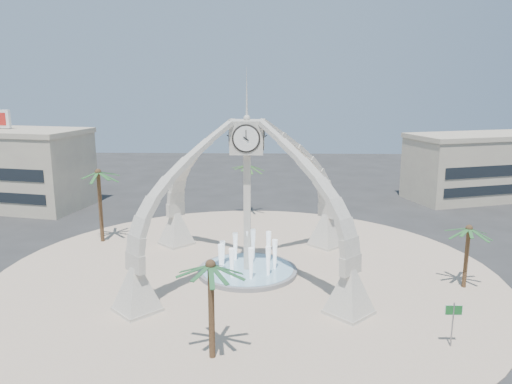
{
  "coord_description": "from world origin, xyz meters",
  "views": [
    {
      "loc": [
        1.85,
        -37.87,
        15.07
      ],
      "look_at": [
        0.63,
        2.0,
        6.31
      ],
      "focal_mm": 35.0,
      "sensor_mm": 36.0,
      "label": 1
    }
  ],
  "objects_px": {
    "fountain": "(247,270)",
    "palm_east": "(469,229)",
    "palm_west": "(98,173)",
    "street_sign": "(453,316)",
    "palm_north": "(248,166)",
    "clock_tower": "(247,195)",
    "palm_south": "(210,266)"
  },
  "relations": [
    {
      "from": "palm_west",
      "to": "street_sign",
      "type": "distance_m",
      "value": 33.16
    },
    {
      "from": "palm_south",
      "to": "fountain",
      "type": "bearing_deg",
      "value": 83.85
    },
    {
      "from": "palm_east",
      "to": "street_sign",
      "type": "distance_m",
      "value": 9.98
    },
    {
      "from": "clock_tower",
      "to": "palm_east",
      "type": "xyz_separation_m",
      "value": [
        16.39,
        -2.35,
        -1.91
      ]
    },
    {
      "from": "palm_east",
      "to": "palm_south",
      "type": "relative_size",
      "value": 0.85
    },
    {
      "from": "palm_east",
      "to": "palm_north",
      "type": "height_order",
      "value": "palm_north"
    },
    {
      "from": "clock_tower",
      "to": "palm_east",
      "type": "height_order",
      "value": "clock_tower"
    },
    {
      "from": "palm_north",
      "to": "street_sign",
      "type": "distance_m",
      "value": 32.16
    },
    {
      "from": "clock_tower",
      "to": "palm_west",
      "type": "bearing_deg",
      "value": 151.51
    },
    {
      "from": "palm_north",
      "to": "palm_south",
      "type": "height_order",
      "value": "palm_north"
    },
    {
      "from": "palm_north",
      "to": "fountain",
      "type": "bearing_deg",
      "value": -87.48
    },
    {
      "from": "clock_tower",
      "to": "fountain",
      "type": "xyz_separation_m",
      "value": [
        0.0,
        0.0,
        -6.2
      ]
    },
    {
      "from": "palm_east",
      "to": "palm_west",
      "type": "distance_m",
      "value": 32.52
    },
    {
      "from": "street_sign",
      "to": "fountain",
      "type": "bearing_deg",
      "value": 137.9
    },
    {
      "from": "palm_south",
      "to": "palm_north",
      "type": "bearing_deg",
      "value": 88.92
    },
    {
      "from": "fountain",
      "to": "palm_south",
      "type": "bearing_deg",
      "value": -96.15
    },
    {
      "from": "palm_east",
      "to": "palm_north",
      "type": "xyz_separation_m",
      "value": [
        -17.18,
        20.33,
        1.27
      ]
    },
    {
      "from": "fountain",
      "to": "palm_east",
      "type": "relative_size",
      "value": 1.52
    },
    {
      "from": "clock_tower",
      "to": "palm_west",
      "type": "distance_m",
      "value": 16.42
    },
    {
      "from": "palm_south",
      "to": "clock_tower",
      "type": "bearing_deg",
      "value": 83.85
    },
    {
      "from": "clock_tower",
      "to": "palm_north",
      "type": "relative_size",
      "value": 2.7
    },
    {
      "from": "palm_west",
      "to": "street_sign",
      "type": "height_order",
      "value": "palm_west"
    },
    {
      "from": "fountain",
      "to": "palm_west",
      "type": "relative_size",
      "value": 1.06
    },
    {
      "from": "fountain",
      "to": "palm_west",
      "type": "height_order",
      "value": "palm_west"
    },
    {
      "from": "clock_tower",
      "to": "palm_north",
      "type": "height_order",
      "value": "clock_tower"
    },
    {
      "from": "palm_north",
      "to": "palm_south",
      "type": "relative_size",
      "value": 1.07
    },
    {
      "from": "palm_west",
      "to": "street_sign",
      "type": "bearing_deg",
      "value": -35.24
    },
    {
      "from": "street_sign",
      "to": "clock_tower",
      "type": "bearing_deg",
      "value": 137.9
    },
    {
      "from": "fountain",
      "to": "palm_east",
      "type": "height_order",
      "value": "palm_east"
    },
    {
      "from": "clock_tower",
      "to": "palm_south",
      "type": "distance_m",
      "value": 12.8
    },
    {
      "from": "palm_north",
      "to": "street_sign",
      "type": "xyz_separation_m",
      "value": [
        13.16,
        -29.09,
        -3.87
      ]
    },
    {
      "from": "palm_south",
      "to": "palm_west",
      "type": "bearing_deg",
      "value": 122.48
    }
  ]
}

